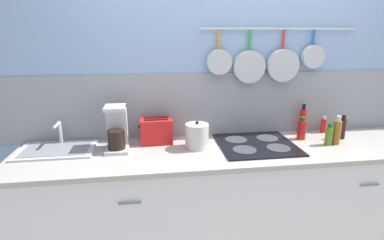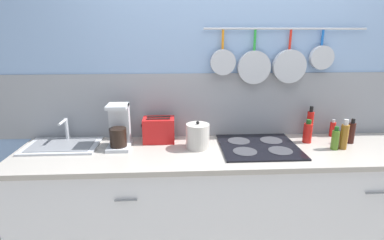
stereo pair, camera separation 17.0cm
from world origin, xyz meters
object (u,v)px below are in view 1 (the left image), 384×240
(coffee_maker, at_px, (117,131))
(bottle_olive_oil, at_px, (342,128))
(bottle_hot_sauce, at_px, (337,132))
(bottle_cooking_wine, at_px, (302,129))
(kettle, at_px, (197,136))
(toaster, at_px, (156,131))
(bottle_dish_soap, at_px, (324,125))
(bottle_vinegar, at_px, (302,121))
(bottle_sesame_oil, at_px, (329,135))

(coffee_maker, height_order, bottle_olive_oil, coffee_maker)
(bottle_hot_sauce, bearing_deg, bottle_cooking_wine, 143.99)
(kettle, relative_size, bottle_olive_oil, 1.07)
(bottle_hot_sauce, bearing_deg, toaster, 170.39)
(bottle_cooking_wine, relative_size, bottle_olive_oil, 0.93)
(bottle_dish_soap, distance_m, bottle_olive_oil, 0.18)
(bottle_cooking_wine, distance_m, bottle_olive_oil, 0.32)
(coffee_maker, distance_m, bottle_olive_oil, 1.74)
(bottle_vinegar, distance_m, bottle_sesame_oil, 0.29)
(bottle_sesame_oil, bearing_deg, coffee_maker, 174.77)
(coffee_maker, distance_m, kettle, 0.57)
(kettle, distance_m, bottle_cooking_wine, 0.85)
(toaster, bearing_deg, bottle_vinegar, 2.44)
(bottle_vinegar, height_order, bottle_dish_soap, bottle_vinegar)
(coffee_maker, relative_size, bottle_hot_sauce, 1.45)
(toaster, relative_size, bottle_dish_soap, 1.78)
(coffee_maker, bearing_deg, bottle_vinegar, 5.43)
(bottle_hot_sauce, bearing_deg, bottle_sesame_oil, -174.60)
(bottle_sesame_oil, bearing_deg, bottle_cooking_wine, 131.63)
(bottle_dish_soap, xyz_separation_m, bottle_olive_oil, (0.06, -0.16, 0.02))
(coffee_maker, xyz_separation_m, bottle_vinegar, (1.49, 0.14, -0.02))
(bottle_sesame_oil, xyz_separation_m, bottle_dish_soap, (0.13, 0.28, -0.01))
(bottle_vinegar, xyz_separation_m, bottle_hot_sauce, (0.13, -0.28, -0.01))
(coffee_maker, height_order, bottle_sesame_oil, coffee_maker)
(coffee_maker, bearing_deg, bottle_olive_oil, -0.80)
(bottle_cooking_wine, bearing_deg, coffee_maker, -179.57)
(bottle_hot_sauce, distance_m, bottle_dish_soap, 0.28)
(coffee_maker, height_order, bottle_vinegar, coffee_maker)
(kettle, xyz_separation_m, bottle_cooking_wine, (0.85, 0.07, -0.01))
(kettle, height_order, bottle_sesame_oil, kettle)
(toaster, xyz_separation_m, bottle_sesame_oil, (1.27, -0.23, -0.02))
(toaster, xyz_separation_m, bottle_vinegar, (1.20, 0.05, 0.02))
(kettle, xyz_separation_m, bottle_olive_oil, (1.17, 0.04, -0.01))
(bottle_cooking_wine, distance_m, bottle_hot_sauce, 0.25)
(kettle, bearing_deg, toaster, 151.87)
(bottle_sesame_oil, xyz_separation_m, bottle_hot_sauce, (0.07, 0.01, 0.02))
(bottle_olive_oil, bearing_deg, toaster, 175.51)
(toaster, relative_size, bottle_hot_sauce, 1.15)
(bottle_vinegar, xyz_separation_m, bottle_olive_oil, (0.25, -0.17, -0.03))
(bottle_cooking_wine, relative_size, bottle_dish_soap, 1.26)
(bottle_dish_soap, bearing_deg, toaster, -177.99)
(bottle_cooking_wine, relative_size, bottle_hot_sauce, 0.81)
(bottle_vinegar, relative_size, bottle_dish_soap, 1.77)
(bottle_vinegar, bearing_deg, kettle, -167.41)
(coffee_maker, relative_size, toaster, 1.26)
(toaster, height_order, kettle, kettle)
(bottle_vinegar, height_order, bottle_sesame_oil, bottle_vinegar)
(bottle_olive_oil, bearing_deg, bottle_vinegar, 146.64)
(bottle_vinegar, distance_m, bottle_olive_oil, 0.30)
(bottle_dish_soap, bearing_deg, bottle_cooking_wine, -154.01)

